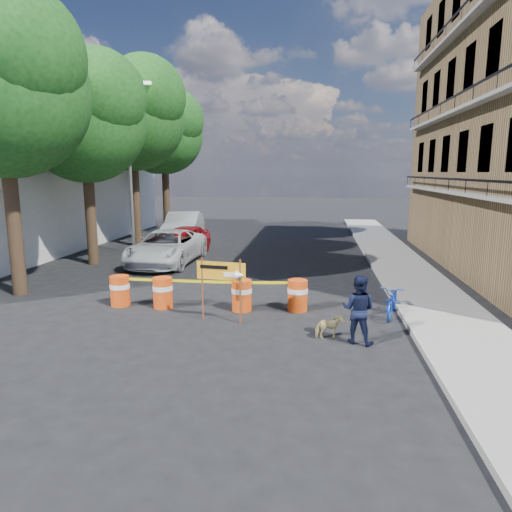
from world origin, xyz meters
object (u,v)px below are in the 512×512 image
(pedestrian, at_px, (358,309))
(sedan_silver, at_px, (184,227))
(barrel_far_right, at_px, (298,295))
(bicycle, at_px, (394,286))
(sedan_red, at_px, (184,240))
(suv_white, at_px, (167,247))
(barrel_far_left, at_px, (120,290))
(barrel_mid_right, at_px, (242,295))
(barrel_mid_left, at_px, (163,292))
(detour_sign, at_px, (227,276))
(dog, at_px, (330,327))

(pedestrian, distance_m, sedan_silver, 17.11)
(barrel_far_right, height_order, pedestrian, pedestrian)
(bicycle, bearing_deg, sedan_red, 150.24)
(barrel_far_right, height_order, bicycle, bicycle)
(suv_white, bearing_deg, barrel_far_left, -82.62)
(barrel_mid_right, relative_size, sedan_red, 0.22)
(barrel_far_left, xyz_separation_m, suv_white, (-0.62, 6.22, 0.25))
(sedan_silver, bearing_deg, bicycle, -59.82)
(barrel_far_right, bearing_deg, pedestrian, -57.51)
(sedan_red, bearing_deg, barrel_mid_left, -74.80)
(barrel_mid_left, distance_m, bicycle, 6.53)
(barrel_mid_left, relative_size, barrel_mid_right, 1.00)
(pedestrian, bearing_deg, bicycle, -99.71)
(barrel_far_left, xyz_separation_m, barrel_mid_right, (3.65, -0.03, 0.00))
(barrel_mid_right, distance_m, detour_sign, 1.35)
(barrel_mid_right, distance_m, sedan_silver, 13.86)
(pedestrian, height_order, dog, pedestrian)
(barrel_far_left, distance_m, pedestrian, 7.05)
(barrel_far_left, xyz_separation_m, bicycle, (7.84, -0.00, 0.39))
(suv_white, bearing_deg, dog, -49.05)
(sedan_silver, bearing_deg, pedestrian, -67.22)
(sedan_red, bearing_deg, barrel_mid_right, -60.76)
(barrel_mid_left, xyz_separation_m, sedan_red, (-1.79, 8.44, 0.23))
(detour_sign, bearing_deg, barrel_mid_right, 86.74)
(barrel_mid_left, bearing_deg, suv_white, 107.30)
(dog, bearing_deg, detour_sign, 47.65)
(detour_sign, height_order, bicycle, bicycle)
(detour_sign, xyz_separation_m, bicycle, (4.40, 1.11, -0.39))
(dog, bearing_deg, sedan_red, 7.73)
(detour_sign, distance_m, sedan_red, 10.30)
(barrel_far_right, xyz_separation_m, sedan_silver, (-6.99, 12.56, 0.36))
(barrel_mid_left, distance_m, sedan_red, 8.63)
(dog, xyz_separation_m, sedan_silver, (-7.83, 14.69, 0.55))
(bicycle, distance_m, suv_white, 10.51)
(barrel_mid_left, relative_size, pedestrian, 0.56)
(barrel_far_right, bearing_deg, detour_sign, -144.53)
(sedan_silver, bearing_deg, barrel_mid_right, -73.87)
(barrel_far_left, distance_m, bicycle, 7.85)
(suv_white, bearing_deg, barrel_mid_right, -53.99)
(detour_sign, relative_size, suv_white, 0.33)
(sedan_red, bearing_deg, detour_sign, -64.47)
(barrel_mid_right, xyz_separation_m, dog, (2.42, -1.93, -0.19))
(barrel_mid_left, relative_size, sedan_silver, 0.18)
(barrel_mid_left, xyz_separation_m, pedestrian, (5.38, -2.11, 0.33))
(barrel_far_right, height_order, sedan_silver, sedan_silver)
(bicycle, xyz_separation_m, suv_white, (-8.47, 6.22, -0.14))
(suv_white, distance_m, sedan_red, 2.19)
(dog, bearing_deg, sedan_silver, 3.55)
(sedan_red, bearing_deg, dog, -54.53)
(sedan_silver, bearing_deg, barrel_far_left, -88.98)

